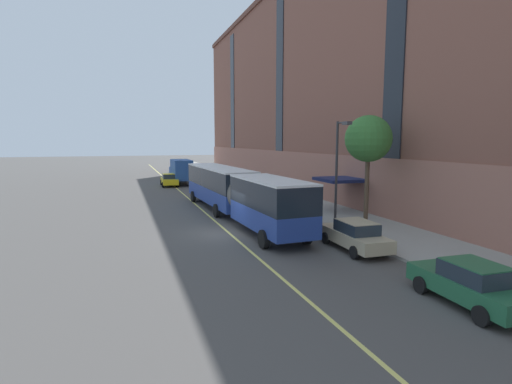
# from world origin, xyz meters

# --- Properties ---
(ground_plane) EXTENTS (260.00, 260.00, 0.00)m
(ground_plane) POSITION_xyz_m (0.00, 0.00, 0.00)
(ground_plane) COLOR #4C4947
(sidewalk) EXTENTS (5.40, 160.00, 0.15)m
(sidewalk) POSITION_xyz_m (9.06, 3.00, 0.07)
(sidewalk) COLOR #9E9B93
(sidewalk) RESTS_ON ground
(apartment_facade) EXTENTS (15.20, 110.00, 24.16)m
(apartment_facade) POSITION_xyz_m (17.75, 0.00, 12.06)
(apartment_facade) COLOR brown
(apartment_facade) RESTS_ON ground
(city_bus) EXTENTS (3.63, 20.76, 3.46)m
(city_bus) POSITION_xyz_m (1.79, 4.61, 2.02)
(city_bus) COLOR navy
(city_bus) RESTS_ON ground
(parked_car_champagne_0) EXTENTS (2.15, 4.29, 1.56)m
(parked_car_champagne_0) POSITION_xyz_m (5.17, 12.77, 0.78)
(parked_car_champagne_0) COLOR #BCAD89
(parked_car_champagne_0) RESTS_ON ground
(parked_car_silver_1) EXTENTS (2.10, 4.68, 1.56)m
(parked_car_silver_1) POSITION_xyz_m (5.20, 2.88, 0.78)
(parked_car_silver_1) COLOR #B7B7BC
(parked_car_silver_1) RESTS_ON ground
(parked_car_silver_3) EXTENTS (2.12, 4.41, 1.56)m
(parked_car_silver_3) POSITION_xyz_m (5.13, 20.59, 0.78)
(parked_car_silver_3) COLOR #B7B7BC
(parked_car_silver_3) RESTS_ON ground
(parked_car_champagne_4) EXTENTS (2.11, 4.82, 1.56)m
(parked_car_champagne_4) POSITION_xyz_m (5.01, 31.41, 0.78)
(parked_car_champagne_4) COLOR #BCAD89
(parked_car_champagne_4) RESTS_ON ground
(parked_car_green_5) EXTENTS (2.02, 4.50, 1.56)m
(parked_car_green_5) POSITION_xyz_m (5.14, -13.24, 0.78)
(parked_car_green_5) COLOR #23603D
(parked_car_green_5) RESTS_ON ground
(parked_car_champagne_6) EXTENTS (1.99, 4.84, 1.56)m
(parked_car_champagne_6) POSITION_xyz_m (5.28, -5.86, 0.78)
(parked_car_champagne_6) COLOR #BCAD89
(parked_car_champagne_6) RESTS_ON ground
(box_truck) EXTENTS (2.37, 7.22, 3.18)m
(box_truck) POSITION_xyz_m (1.22, 28.41, 1.80)
(box_truck) COLOR #285199
(box_truck) RESTS_ON ground
(taxi_cab) EXTENTS (2.10, 4.72, 1.56)m
(taxi_cab) POSITION_xyz_m (-0.43, 26.76, 0.78)
(taxi_cab) COLOR yellow
(taxi_cab) RESTS_ON ground
(street_tree_mid_block) EXTENTS (3.03, 3.03, 7.11)m
(street_tree_mid_block) POSITION_xyz_m (9.26, -0.93, 5.70)
(street_tree_mid_block) COLOR brown
(street_tree_mid_block) RESTS_ON sidewalk
(street_lamp) EXTENTS (0.36, 1.48, 6.67)m
(street_lamp) POSITION_xyz_m (6.96, -1.19, 4.25)
(street_lamp) COLOR #2D2D30
(street_lamp) RESTS_ON sidewalk
(fire_hydrant) EXTENTS (0.42, 0.24, 0.72)m
(fire_hydrant) POSITION_xyz_m (6.86, 15.64, 0.49)
(fire_hydrant) COLOR red
(fire_hydrant) RESTS_ON sidewalk
(lane_centerline) EXTENTS (0.16, 140.00, 0.01)m
(lane_centerline) POSITION_xyz_m (0.09, 3.00, 0.00)
(lane_centerline) COLOR #E0D66B
(lane_centerline) RESTS_ON ground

